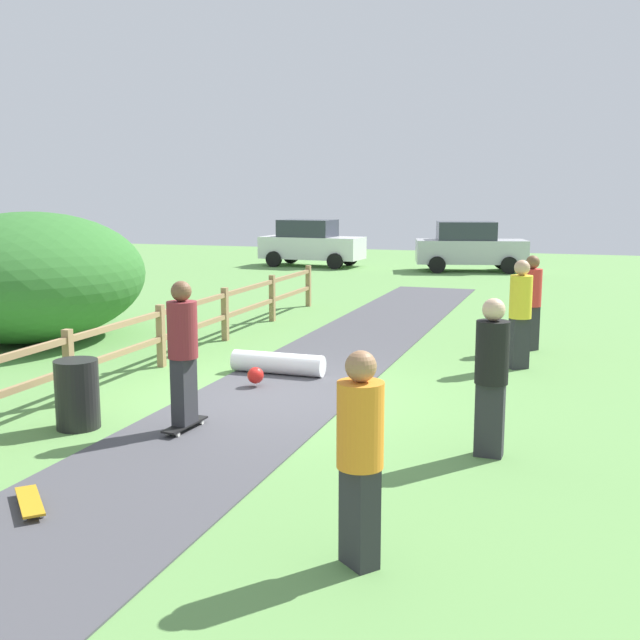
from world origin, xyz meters
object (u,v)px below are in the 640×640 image
Objects in this scene: bush_large at (31,277)px; parked_car_silver at (469,247)px; bystander_yellow at (520,308)px; bystander_orange at (360,449)px; skater_fallen at (276,364)px; skateboard_loose at (30,501)px; parked_car_white at (311,243)px; bystander_red at (531,298)px; bystander_black at (492,369)px; skater_riding at (183,347)px; trash_bin at (77,394)px.

bush_large is 1.16× the size of parked_car_silver.
bystander_orange is (-0.67, -7.79, -0.06)m from bystander_yellow.
bystander_yellow is at bearing 85.09° from bystander_orange.
skater_fallen reaches higher than skateboard_loose.
bystander_yellow is 7.82m from bystander_orange.
bystander_orange is 26.13m from parked_car_white.
bush_large is at bearing -167.30° from bystander_red.
bystander_black is at bearing -37.17° from skater_fallen.
skater_riding reaches higher than skater_fallen.
bystander_yellow is 0.44× the size of parked_car_white.
bystander_yellow reaches higher than bystander_orange.
bystander_orange reaches higher than skater_fallen.
bystander_red is (3.84, 6.72, -0.07)m from skater_riding.
parked_car_white is at bearing 107.62° from skater_fallen.
skater_fallen is (1.36, 3.50, -0.25)m from trash_bin.
bystander_yellow reaches higher than skater_fallen.
bystander_red is (3.86, 3.53, 0.82)m from skater_fallen.
bystander_red is at bearing 42.48° from skater_fallen.
bystander_black is at bearing 77.00° from bystander_orange.
bystander_yellow is 1.03× the size of bystander_red.
parked_car_white is (-9.77, 15.06, -0.07)m from bystander_red.
bystander_black is 1.03× the size of bystander_orange.
skateboard_loose is 0.17× the size of parked_car_white.
skater_fallen is at bearing -137.52° from bystander_red.
bystander_red is at bearing 89.58° from bystander_black.
bystander_red is 15.39m from parked_car_silver.
parked_car_silver is (0.63, 18.58, 0.76)m from skater_fallen.
bush_large is 6.19m from skater_fallen.
bystander_red is 17.95m from parked_car_white.
bystander_red is at bearing 53.41° from trash_bin.
skater_fallen is 0.87× the size of bystander_red.
bystander_yellow is (3.76, 5.05, -0.04)m from skater_riding.
parked_car_white is (0.03, 17.27, -0.36)m from bush_large.
trash_bin is at bearing -126.59° from bystander_red.
bystander_black reaches higher than trash_bin.
bystander_orange is at bearing -103.00° from bystander_black.
parked_car_white is at bearing 179.86° from parked_car_silver.
trash_bin is at bearing -167.44° from skater_riding.
parked_car_silver is (6.57, 17.25, -0.36)m from bush_large.
skater_riding is at bearing -74.77° from parked_car_white.
skateboard_loose is at bearing -76.86° from parked_car_white.
skater_riding is at bearing 12.56° from trash_bin.
bush_large is at bearing 167.40° from skater_fallen.
bystander_red reaches higher than skateboard_loose.
parked_car_white is (-5.91, 18.60, 0.76)m from skater_fallen.
skater_fallen is at bearing 68.75° from trash_bin.
skater_riding is at bearing -175.51° from bystander_black.
bystander_red is at bearing -57.04° from parked_car_white.
skater_riding reaches higher than bystander_red.
trash_bin is 8.78m from bystander_red.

